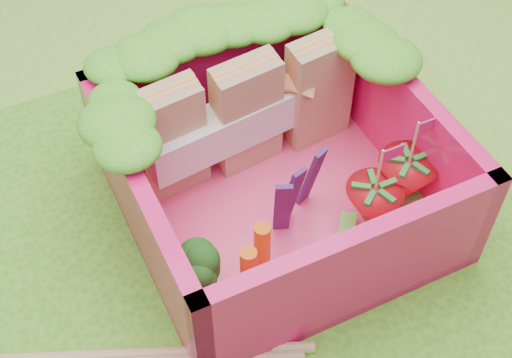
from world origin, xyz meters
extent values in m
plane|color=#75C036|center=(0.00, 0.00, 0.00)|extent=(14.00, 14.00, 0.00)
cube|color=#4C9D23|center=(0.00, 0.00, 0.01)|extent=(2.60, 2.60, 0.03)
cube|color=#FC407D|center=(0.21, 0.10, 0.06)|extent=(1.30, 1.30, 0.05)
cube|color=#F61464|center=(0.21, 0.72, 0.31)|extent=(1.30, 0.07, 0.55)
cube|color=#F61464|center=(0.21, -0.51, 0.31)|extent=(1.30, 0.07, 0.55)
cube|color=#F61464|center=(-0.41, 0.10, 0.31)|extent=(0.07, 1.30, 0.55)
cube|color=#F61464|center=(0.82, 0.10, 0.31)|extent=(0.07, 1.30, 0.55)
ellipsoid|color=#34931A|center=(-0.29, 0.68, 0.64)|extent=(0.30, 0.30, 0.11)
ellipsoid|color=#34931A|center=(-0.15, 0.68, 0.64)|extent=(0.30, 0.30, 0.11)
ellipsoid|color=#34931A|center=(-0.01, 0.68, 0.64)|extent=(0.30, 0.30, 0.11)
ellipsoid|color=#34931A|center=(0.13, 0.68, 0.64)|extent=(0.30, 0.30, 0.11)
ellipsoid|color=#34931A|center=(0.28, 0.68, 0.64)|extent=(0.30, 0.30, 0.11)
ellipsoid|color=#34931A|center=(0.42, 0.68, 0.64)|extent=(0.30, 0.30, 0.11)
ellipsoid|color=#34931A|center=(0.56, 0.68, 0.64)|extent=(0.30, 0.30, 0.11)
ellipsoid|color=#34931A|center=(0.71, 0.68, 0.64)|extent=(0.30, 0.30, 0.11)
ellipsoid|color=#34931A|center=(-0.37, 0.20, 0.64)|extent=(0.27, 0.27, 0.10)
ellipsoid|color=#34931A|center=(-0.37, 0.34, 0.64)|extent=(0.27, 0.27, 0.10)
ellipsoid|color=#34931A|center=(-0.37, 0.48, 0.64)|extent=(0.27, 0.27, 0.10)
ellipsoid|color=#34931A|center=(0.79, 0.20, 0.64)|extent=(0.27, 0.27, 0.10)
ellipsoid|color=#34931A|center=(0.79, 0.34, 0.64)|extent=(0.27, 0.27, 0.10)
ellipsoid|color=#34931A|center=(0.79, 0.48, 0.64)|extent=(0.27, 0.27, 0.10)
cube|color=tan|center=(-0.16, 0.41, 0.36)|extent=(0.33, 0.18, 0.55)
cube|color=tan|center=(0.21, 0.41, 0.36)|extent=(0.33, 0.18, 0.55)
cube|color=tan|center=(0.58, 0.41, 0.36)|extent=(0.33, 0.18, 0.55)
cube|color=white|center=(0.21, 0.41, 0.33)|extent=(1.01, 0.28, 0.20)
cylinder|color=#61994A|center=(-0.31, -0.20, 0.14)|extent=(0.12, 0.12, 0.12)
ellipsoid|color=#144C16|center=(-0.31, -0.20, 0.26)|extent=(0.34, 0.34, 0.12)
cylinder|color=#FD5A15|center=(-0.11, -0.27, 0.21)|extent=(0.07, 0.07, 0.26)
cylinder|color=#FD5A15|center=(-0.01, -0.18, 0.21)|extent=(0.07, 0.07, 0.25)
cube|color=#3E164E|center=(0.14, -0.08, 0.27)|extent=(0.07, 0.05, 0.38)
cube|color=#3E164E|center=(0.20, -0.04, 0.27)|extent=(0.07, 0.04, 0.38)
cube|color=#3E164E|center=(0.33, 0.02, 0.27)|extent=(0.07, 0.05, 0.38)
cone|color=red|center=(0.51, -0.20, 0.20)|extent=(0.25, 0.25, 0.25)
cylinder|color=#DBB87B|center=(0.51, -0.20, 0.45)|extent=(0.01, 0.01, 0.24)
cube|color=#CA2176|center=(0.56, -0.20, 0.53)|extent=(0.10, 0.01, 0.06)
cone|color=red|center=(0.71, -0.15, 0.21)|extent=(0.26, 0.26, 0.26)
cylinder|color=#DBB87B|center=(0.71, -0.15, 0.46)|extent=(0.01, 0.01, 0.24)
cube|color=#CA2176|center=(0.76, -0.15, 0.54)|extent=(0.10, 0.01, 0.06)
cube|color=#5FC43D|center=(0.71, -0.15, 0.11)|extent=(0.30, 0.24, 0.05)
cube|color=#5FC43D|center=(0.35, -0.26, 0.11)|extent=(0.25, 0.30, 0.05)
cube|color=tan|center=(-0.92, -0.20, 0.05)|extent=(1.90, 0.85, 0.05)
camera|label=1|loc=(-0.76, -1.68, 2.60)|focal=50.00mm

